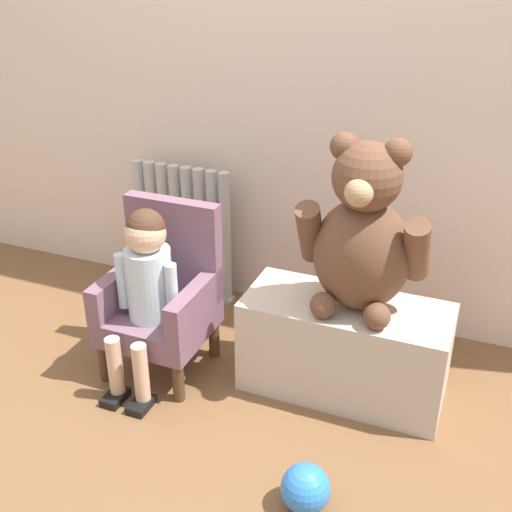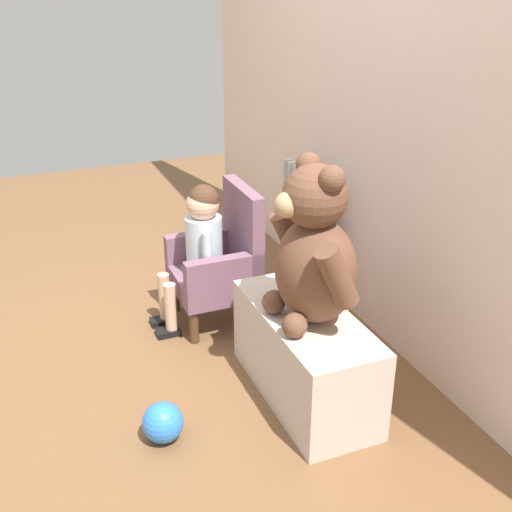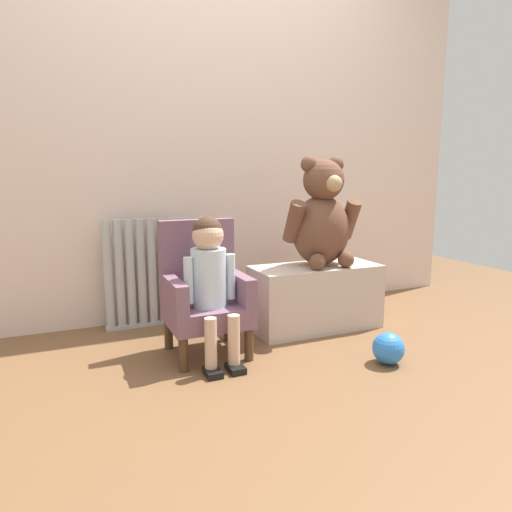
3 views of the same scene
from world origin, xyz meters
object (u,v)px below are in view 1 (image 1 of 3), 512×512
(child_figure, at_px, (145,275))
(toy_ball, at_px, (305,488))
(radiator, at_px, (183,233))
(low_bench, at_px, (344,348))
(child_armchair, at_px, (163,295))
(large_teddy_bear, at_px, (363,236))

(child_figure, xyz_separation_m, toy_ball, (0.75, -0.39, -0.37))
(radiator, relative_size, low_bench, 0.86)
(child_armchair, relative_size, toy_ball, 4.38)
(radiator, distance_m, child_figure, 0.67)
(radiator, bearing_deg, large_teddy_bear, -24.49)
(radiator, height_order, child_figure, child_figure)
(child_armchair, relative_size, child_figure, 0.96)
(low_bench, relative_size, toy_ball, 4.91)
(child_figure, distance_m, low_bench, 0.78)
(radiator, xyz_separation_m, low_bench, (0.89, -0.43, -0.13))
(child_armchair, height_order, toy_ball, child_armchair)
(low_bench, distance_m, toy_ball, 0.61)
(low_bench, height_order, large_teddy_bear, large_teddy_bear)
(toy_ball, bearing_deg, radiator, 132.71)
(child_armchair, xyz_separation_m, low_bench, (0.70, 0.09, -0.12))
(radiator, bearing_deg, child_armchair, -70.05)
(large_teddy_bear, distance_m, toy_ball, 0.83)
(child_figure, bearing_deg, large_teddy_bear, 15.66)
(child_figure, height_order, large_teddy_bear, large_teddy_bear)
(low_bench, bearing_deg, child_figure, -163.95)
(radiator, height_order, child_armchair, child_armchair)
(child_armchair, relative_size, low_bench, 0.89)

